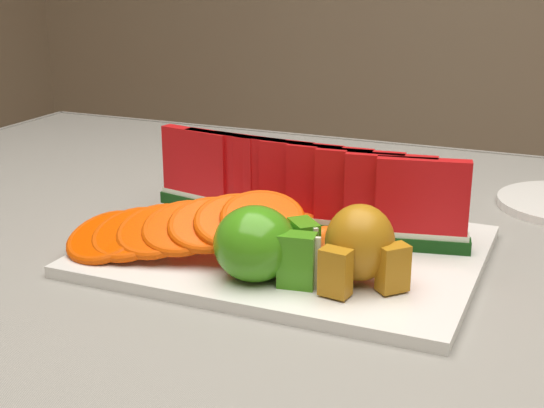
{
  "coord_description": "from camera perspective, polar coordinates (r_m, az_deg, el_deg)",
  "views": [
    {
      "loc": [
        0.25,
        -0.74,
        1.06
      ],
      "look_at": [
        -0.06,
        -0.03,
        0.81
      ],
      "focal_mm": 50.0,
      "sensor_mm": 36.0,
      "label": 1
    }
  ],
  "objects": [
    {
      "name": "fork",
      "position": [
        1.06,
        -2.02,
        1.51
      ],
      "size": [
        0.05,
        0.19,
        0.0
      ],
      "color": "silver",
      "rests_on": "tablecloth"
    },
    {
      "name": "platter",
      "position": [
        0.81,
        1.17,
        -3.51
      ],
      "size": [
        0.4,
        0.3,
        0.01
      ],
      "color": "silver",
      "rests_on": "tablecloth"
    },
    {
      "name": "orange_fan_back",
      "position": [
        0.91,
        2.72,
        0.66
      ],
      "size": [
        0.28,
        0.1,
        0.04
      ],
      "color": "#F26700",
      "rests_on": "platter"
    },
    {
      "name": "pear_cluster",
      "position": [
        0.71,
        6.67,
        -3.14
      ],
      "size": [
        0.09,
        0.09,
        0.07
      ],
      "color": "#AA8712",
      "rests_on": "platter"
    },
    {
      "name": "apple_cluster",
      "position": [
        0.72,
        -0.71,
        -3.13
      ],
      "size": [
        0.12,
        0.1,
        0.07
      ],
      "color": "#328618",
      "rests_on": "platter"
    },
    {
      "name": "orange_fan_front",
      "position": [
        0.78,
        -6.69,
        -1.77
      ],
      "size": [
        0.27,
        0.16,
        0.07
      ],
      "color": "#F26700",
      "rests_on": "platter"
    },
    {
      "name": "watermelon_row",
      "position": [
        0.85,
        2.15,
        1.21
      ],
      "size": [
        0.39,
        0.07,
        0.1
      ],
      "color": "#123A0D",
      "rests_on": "platter"
    },
    {
      "name": "tablecloth",
      "position": [
        0.85,
        4.23,
        -5.97
      ],
      "size": [
        1.53,
        1.03,
        0.2
      ],
      "color": "gray",
      "rests_on": "table"
    },
    {
      "name": "tangerine_segments",
      "position": [
        0.83,
        0.81,
        -1.74
      ],
      "size": [
        0.14,
        0.08,
        0.03
      ],
      "color": "#DE5523",
      "rests_on": "platter"
    },
    {
      "name": "table",
      "position": [
        0.88,
        4.13,
        -9.71
      ],
      "size": [
        1.4,
        0.9,
        0.75
      ],
      "color": "#533021",
      "rests_on": "ground"
    }
  ]
}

